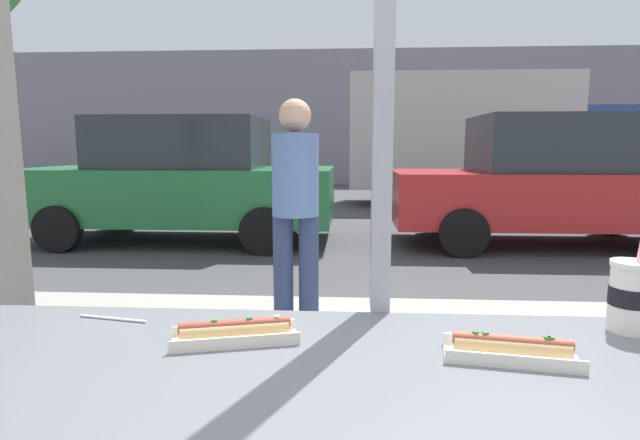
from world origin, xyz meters
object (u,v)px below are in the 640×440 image
Objects in this scene: hotdog_tray_near at (511,349)px; box_truck at (484,137)px; hotdog_tray_far at (235,332)px; parked_car_green at (182,180)px; soda_cup_right at (630,295)px; pedestrian at (295,202)px; parked_car_red at (551,182)px.

box_truck is at bearing 75.74° from hotdog_tray_near.
parked_car_green is (-2.28, 6.28, -0.08)m from hotdog_tray_far.
soda_cup_right is 0.92m from hotdog_tray_far.
soda_cup_right is at bearing -65.01° from pedestrian.
box_truck reaches higher than parked_car_red.
hotdog_tray_near is 0.17× the size of pedestrian.
hotdog_tray_near is 0.04× the size of box_truck.
parked_car_green is 4.50m from pedestrian.
box_truck reaches higher than hotdog_tray_far.
hotdog_tray_far is 0.07× the size of parked_car_red.
soda_cup_right is 0.07× the size of parked_car_green.
hotdog_tray_far is 7.02m from parked_car_red.
box_truck is 9.86m from pedestrian.
hotdog_tray_near is 2.50m from pedestrian.
parked_car_green is at bearing 109.93° from hotdog_tray_far.
parked_car_green reaches higher than pedestrian.
parked_car_green is (-3.19, 6.16, -0.15)m from soda_cup_right.
soda_cup_right is 2.44m from pedestrian.
hotdog_tray_far is 6.68m from parked_car_green.
soda_cup_right is at bearing -109.84° from parked_car_red.
hotdog_tray_near is 0.06× the size of parked_car_red.
hotdog_tray_near is 11.92m from box_truck.
pedestrian is (2.15, -3.95, 0.12)m from parked_car_green.
box_truck is at bearing 77.08° from soda_cup_right.
box_truck is (5.79, 5.19, 0.75)m from parked_car_green.
soda_cup_right is at bearing -62.66° from parked_car_green.
soda_cup_right is 0.38m from hotdog_tray_near.
pedestrian is at bearing -129.51° from parked_car_red.
pedestrian is at bearing 106.47° from hotdog_tray_near.
hotdog_tray_far is at bearing -116.50° from parked_car_red.
soda_cup_right is at bearing 28.76° from hotdog_tray_near.
parked_car_red is at bearing 70.16° from soda_cup_right.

